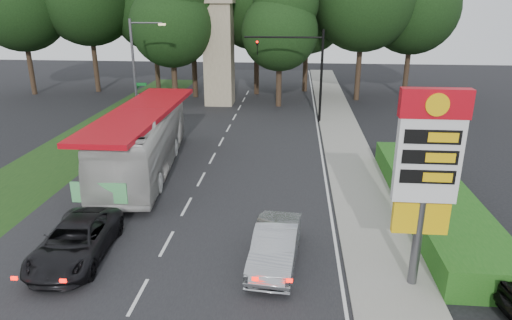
# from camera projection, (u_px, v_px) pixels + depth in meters

# --- Properties ---
(ground) EXTENTS (120.00, 120.00, 0.00)m
(ground) POSITION_uv_depth(u_px,v_px,m) (133.00, 307.00, 14.65)
(ground) COLOR black
(ground) RESTS_ON ground
(road_surface) EXTENTS (14.00, 80.00, 0.02)m
(road_surface) POSITION_uv_depth(u_px,v_px,m) (205.00, 173.00, 25.92)
(road_surface) COLOR black
(road_surface) RESTS_ON ground
(sidewalk_right) EXTENTS (3.00, 80.00, 0.12)m
(sidewalk_right) POSITION_uv_depth(u_px,v_px,m) (356.00, 177.00, 25.22)
(sidewalk_right) COLOR gray
(sidewalk_right) RESTS_ON ground
(grass_verge_left) EXTENTS (5.00, 50.00, 0.02)m
(grass_verge_left) POSITION_uv_depth(u_px,v_px,m) (89.00, 138.00, 32.33)
(grass_verge_left) COLOR #193814
(grass_verge_left) RESTS_ON ground
(hedge) EXTENTS (3.00, 14.00, 1.20)m
(hedge) POSITION_uv_depth(u_px,v_px,m) (433.00, 200.00, 21.03)
(hedge) COLOR #1D5516
(hedge) RESTS_ON ground
(gas_station_pylon) EXTENTS (2.10, 0.45, 6.85)m
(gas_station_pylon) POSITION_uv_depth(u_px,v_px,m) (427.00, 164.00, 14.30)
(gas_station_pylon) COLOR #59595E
(gas_station_pylon) RESTS_ON ground
(traffic_signal_mast) EXTENTS (6.10, 0.35, 7.20)m
(traffic_signal_mast) POSITION_uv_depth(u_px,v_px,m) (305.00, 63.00, 35.17)
(traffic_signal_mast) COLOR black
(traffic_signal_mast) RESTS_ON ground
(streetlight_signs) EXTENTS (2.75, 0.98, 8.00)m
(streetlight_signs) POSITION_uv_depth(u_px,v_px,m) (137.00, 68.00, 34.41)
(streetlight_signs) COLOR #59595E
(streetlight_signs) RESTS_ON ground
(monument) EXTENTS (3.00, 3.00, 10.05)m
(monument) POSITION_uv_depth(u_px,v_px,m) (219.00, 49.00, 41.29)
(monument) COLOR gray
(monument) RESTS_ON ground
(tree_monument_left) EXTENTS (7.28, 7.28, 14.30)m
(tree_monument_left) POSITION_uv_depth(u_px,v_px,m) (170.00, 7.00, 39.48)
(tree_monument_left) COLOR #2D2116
(tree_monument_left) RESTS_ON ground
(tree_monument_right) EXTENTS (6.72, 6.72, 13.20)m
(tree_monument_right) POSITION_uv_depth(u_px,v_px,m) (280.00, 15.00, 39.41)
(tree_monument_right) COLOR #2D2116
(tree_monument_right) RESTS_ON ground
(transit_bus) EXTENTS (4.43, 13.03, 3.56)m
(transit_bus) POSITION_uv_depth(u_px,v_px,m) (143.00, 141.00, 25.80)
(transit_bus) COLOR beige
(transit_bus) RESTS_ON ground
(sedan_silver) EXTENTS (1.95, 4.64, 1.49)m
(sedan_silver) POSITION_uv_depth(u_px,v_px,m) (275.00, 245.00, 16.85)
(sedan_silver) COLOR #A0A3A7
(sedan_silver) RESTS_ON ground
(suv_charcoal) EXTENTS (2.70, 5.26, 1.42)m
(suv_charcoal) POSITION_uv_depth(u_px,v_px,m) (76.00, 241.00, 17.21)
(suv_charcoal) COLOR black
(suv_charcoal) RESTS_ON ground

